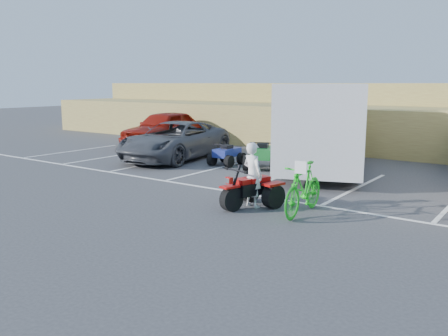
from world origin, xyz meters
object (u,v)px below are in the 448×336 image
Objects in this scene: rider at (253,175)px; cargo_trailer at (325,125)px; red_car at (164,128)px; quad_atv_blue at (227,165)px; green_dirt_bike at (304,189)px; quad_atv_green at (263,169)px; grey_pickup at (175,141)px; red_trike_atv at (248,207)px.

rider is 5.63m from cargo_trailer.
red_car is 6.57m from quad_atv_blue.
green_dirt_bike is 7.24m from quad_atv_blue.
cargo_trailer is 4.39× the size of quad_atv_green.
grey_pickup is at bearing -178.48° from quad_atv_blue.
cargo_trailer is (-0.53, 5.54, 0.84)m from rider.
green_dirt_bike is (1.37, 0.10, -0.20)m from rider.
grey_pickup is 4.45m from red_car.
grey_pickup is 6.30m from cargo_trailer.
rider is (0.04, 0.14, 0.82)m from red_trike_atv.
rider is 0.32× the size of red_car.
rider reaches higher than red_trike_atv.
red_car is 3.17× the size of quad_atv_green.
grey_pickup reaches higher than quad_atv_blue.
grey_pickup is at bearing 159.29° from red_trike_atv.
grey_pickup is at bearing -47.59° from red_car.
grey_pickup reaches higher than red_trike_atv.
red_trike_atv is 0.31× the size of red_car.
cargo_trailer is at bearing 11.46° from quad_atv_blue.
red_trike_atv is 5.61m from quad_atv_green.
grey_pickup is 3.43× the size of quad_atv_green.
rider reaches higher than green_dirt_bike.
green_dirt_bike is 0.41× the size of red_car.
quad_atv_green is at bearing -46.72° from rider.
grey_pickup is at bearing 168.42° from cargo_trailer.
quad_atv_green is (1.54, 0.10, 0.00)m from quad_atv_blue.
green_dirt_bike is 9.25m from grey_pickup.
green_dirt_bike reaches higher than red_trike_atv.
quad_atv_blue is at bearing 172.46° from cargo_trailer.
green_dirt_bike is (1.41, 0.25, 0.62)m from red_trike_atv.
cargo_trailer is (-0.49, 5.68, 1.67)m from red_trike_atv.
quad_atv_blue is at bearing 160.89° from quad_atv_green.
grey_pickup is (-6.66, 4.76, 0.77)m from red_trike_atv.
red_car is 0.72× the size of cargo_trailer.
green_dirt_bike is at bearing 24.78° from red_trike_atv.
cargo_trailer is at bearing 109.83° from red_trike_atv.
red_car reaches higher than quad_atv_blue.
quad_atv_blue is (-4.12, 4.88, 0.00)m from red_trike_atv.
grey_pickup is at bearing 147.37° from green_dirt_bike.
rider reaches higher than grey_pickup.
green_dirt_bike is 6.22m from quad_atv_green.
red_trike_atv is 0.84m from rider.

